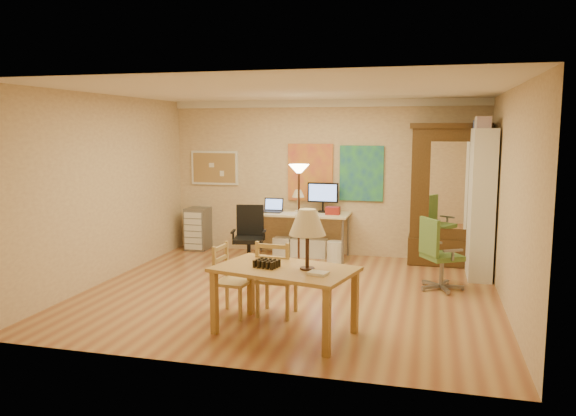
% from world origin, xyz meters
% --- Properties ---
extents(floor, '(5.50, 5.50, 0.00)m').
position_xyz_m(floor, '(0.00, 0.00, 0.00)').
color(floor, brown).
rests_on(floor, ground).
extents(crown_molding, '(5.50, 0.08, 0.12)m').
position_xyz_m(crown_molding, '(0.00, 2.46, 2.64)').
color(crown_molding, white).
rests_on(crown_molding, floor).
extents(corkboard, '(0.90, 0.04, 0.62)m').
position_xyz_m(corkboard, '(-2.05, 2.47, 1.50)').
color(corkboard, '#A1874B').
rests_on(corkboard, floor).
extents(art_panel_left, '(0.80, 0.04, 1.00)m').
position_xyz_m(art_panel_left, '(-0.25, 2.47, 1.45)').
color(art_panel_left, yellow).
rests_on(art_panel_left, floor).
extents(art_panel_right, '(0.75, 0.04, 0.95)m').
position_xyz_m(art_panel_right, '(0.65, 2.47, 1.45)').
color(art_panel_right, '#23648F').
rests_on(art_panel_right, floor).
extents(dining_table, '(1.63, 1.20, 1.38)m').
position_xyz_m(dining_table, '(0.42, -1.51, 0.87)').
color(dining_table, olive).
rests_on(dining_table, floor).
extents(ladder_chair_back, '(0.44, 0.42, 0.92)m').
position_xyz_m(ladder_chair_back, '(0.08, -0.96, 0.43)').
color(ladder_chair_back, '#9E8448').
rests_on(ladder_chair_back, floor).
extents(ladder_chair_left, '(0.41, 0.42, 0.85)m').
position_xyz_m(ladder_chair_left, '(-0.45, -1.07, 0.40)').
color(ladder_chair_left, '#9E8448').
rests_on(ladder_chair_left, floor).
extents(torchiere_lamp, '(0.31, 0.31, 1.68)m').
position_xyz_m(torchiere_lamp, '(-0.09, 0.94, 1.35)').
color(torchiere_lamp, '#3C2318').
rests_on(torchiere_lamp, floor).
extents(computer_desk, '(1.71, 0.75, 1.29)m').
position_xyz_m(computer_desk, '(-0.33, 2.16, 0.47)').
color(computer_desk, beige).
rests_on(computer_desk, floor).
extents(office_chair_black, '(0.61, 0.61, 0.99)m').
position_xyz_m(office_chair_black, '(-0.97, 1.19, 0.27)').
color(office_chair_black, black).
rests_on(office_chair_black, floor).
extents(office_chair_green, '(0.63, 0.63, 1.01)m').
position_xyz_m(office_chair_green, '(1.97, 0.66, 0.27)').
color(office_chair_green, slate).
rests_on(office_chair_green, floor).
extents(drawer_cart, '(0.39, 0.46, 0.77)m').
position_xyz_m(drawer_cart, '(-2.32, 2.28, 0.39)').
color(drawer_cart, slate).
rests_on(drawer_cart, floor).
extents(armoire, '(1.25, 0.59, 2.30)m').
position_xyz_m(armoire, '(2.09, 2.24, 1.00)').
color(armoire, '#35220E').
rests_on(armoire, floor).
extents(bookshelf, '(0.33, 0.89, 2.22)m').
position_xyz_m(bookshelf, '(2.55, 1.54, 1.10)').
color(bookshelf, white).
rests_on(bookshelf, floor).
extents(wastebin, '(0.29, 0.29, 0.36)m').
position_xyz_m(wastebin, '(0.31, 1.87, 0.18)').
color(wastebin, silver).
rests_on(wastebin, floor).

